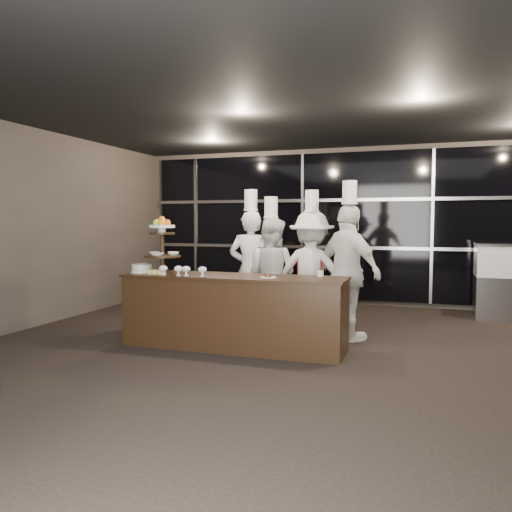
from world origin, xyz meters
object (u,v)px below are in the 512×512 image
(chef_a, at_px, (251,269))
(buffet_counter, at_px, (233,311))
(display_stand, at_px, (162,241))
(chef_b, at_px, (271,274))
(layer_cake, at_px, (142,269))
(chef_c, at_px, (311,272))
(chef_d, at_px, (349,272))

(chef_a, bearing_deg, buffet_counter, -82.54)
(display_stand, relative_size, chef_a, 0.36)
(chef_a, xyz_separation_m, chef_b, (0.31, -0.00, -0.07))
(layer_cake, height_order, chef_c, chef_c)
(chef_c, bearing_deg, chef_a, -176.67)
(buffet_counter, xyz_separation_m, chef_b, (0.17, 1.07, 0.37))
(display_stand, height_order, chef_b, chef_b)
(display_stand, bearing_deg, layer_cake, -170.01)
(layer_cake, xyz_separation_m, chef_b, (1.45, 1.12, -0.14))
(chef_b, xyz_separation_m, chef_d, (1.15, -0.21, 0.09))
(buffet_counter, distance_m, chef_a, 1.16)
(display_stand, xyz_separation_m, layer_cake, (-0.28, -0.05, -0.37))
(chef_a, height_order, chef_b, chef_a)
(buffet_counter, distance_m, display_stand, 1.33)
(buffet_counter, relative_size, display_stand, 3.81)
(layer_cake, distance_m, chef_a, 1.60)
(chef_a, distance_m, chef_b, 0.31)
(layer_cake, bearing_deg, buffet_counter, 2.23)
(buffet_counter, relative_size, chef_d, 1.33)
(chef_c, height_order, chef_d, chef_d)
(chef_a, height_order, chef_c, chef_a)
(chef_c, relative_size, chef_d, 0.96)
(display_stand, bearing_deg, chef_a, 51.18)
(chef_b, relative_size, chef_c, 0.96)
(chef_b, bearing_deg, chef_d, -10.42)
(layer_cake, distance_m, chef_b, 1.84)
(buffet_counter, bearing_deg, chef_a, 97.46)
(layer_cake, xyz_separation_m, chef_a, (1.14, 1.12, -0.07))
(chef_a, distance_m, chef_c, 0.89)
(display_stand, xyz_separation_m, chef_d, (2.31, 0.86, -0.41))
(display_stand, distance_m, layer_cake, 0.46)
(buffet_counter, distance_m, chef_b, 1.14)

